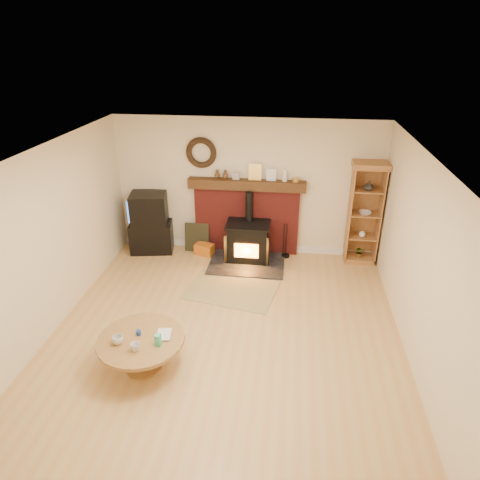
# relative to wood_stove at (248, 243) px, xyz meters

# --- Properties ---
(ground) EXTENTS (5.50, 5.50, 0.00)m
(ground) POSITION_rel_wood_stove_xyz_m (-0.07, -2.27, -0.37)
(ground) COLOR tan
(ground) RESTS_ON ground
(room_shell) EXTENTS (5.02, 5.52, 2.61)m
(room_shell) POSITION_rel_wood_stove_xyz_m (-0.09, -2.18, 1.35)
(room_shell) COLOR beige
(room_shell) RESTS_ON ground
(chimney_breast) EXTENTS (2.20, 0.22, 1.78)m
(chimney_breast) POSITION_rel_wood_stove_xyz_m (-0.07, 0.39, 0.43)
(chimney_breast) COLOR maroon
(chimney_breast) RESTS_ON ground
(wood_stove) EXTENTS (1.40, 1.00, 1.31)m
(wood_stove) POSITION_rel_wood_stove_xyz_m (0.00, 0.00, 0.00)
(wood_stove) COLOR black
(wood_stove) RESTS_ON ground
(area_rug) EXTENTS (1.63, 1.27, 0.01)m
(area_rug) POSITION_rel_wood_stove_xyz_m (-0.16, -1.11, -0.36)
(area_rug) COLOR brown
(area_rug) RESTS_ON ground
(tv_unit) EXTENTS (0.90, 0.69, 1.19)m
(tv_unit) POSITION_rel_wood_stove_xyz_m (-1.94, 0.19, 0.20)
(tv_unit) COLOR black
(tv_unit) RESTS_ON ground
(curio_cabinet) EXTENTS (0.62, 0.45, 1.92)m
(curio_cabinet) POSITION_rel_wood_stove_xyz_m (2.11, 0.28, 0.60)
(curio_cabinet) COLOR brown
(curio_cabinet) RESTS_ON ground
(firelog_box) EXTENTS (0.40, 0.32, 0.22)m
(firelog_box) POSITION_rel_wood_stove_xyz_m (-0.87, 0.13, -0.26)
(firelog_box) COLOR gold
(firelog_box) RESTS_ON ground
(leaning_painting) EXTENTS (0.48, 0.13, 0.57)m
(leaning_painting) POSITION_rel_wood_stove_xyz_m (-1.04, 0.28, -0.08)
(leaning_painting) COLOR black
(leaning_painting) RESTS_ON ground
(fire_tools) EXTENTS (0.16, 0.16, 0.70)m
(fire_tools) POSITION_rel_wood_stove_xyz_m (0.71, 0.23, -0.26)
(fire_tools) COLOR black
(fire_tools) RESTS_ON ground
(coffee_table) EXTENTS (1.10, 1.10, 0.63)m
(coffee_table) POSITION_rel_wood_stove_xyz_m (-1.02, -3.09, 0.01)
(coffee_table) COLOR brown
(coffee_table) RESTS_ON ground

